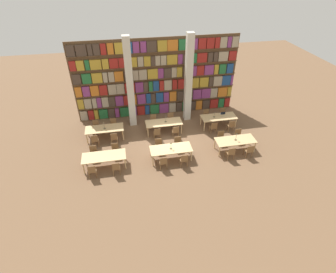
# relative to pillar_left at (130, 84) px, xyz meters

# --- Properties ---
(ground_plane) EXTENTS (40.00, 40.00, 0.00)m
(ground_plane) POSITION_rel_pillar_left_xyz_m (1.93, -2.78, -3.00)
(ground_plane) COLOR brown
(bookshelf_bank) EXTENTS (11.30, 0.35, 5.50)m
(bookshelf_bank) POSITION_rel_pillar_left_xyz_m (1.94, 1.15, -0.36)
(bookshelf_bank) COLOR brown
(bookshelf_bank) RESTS_ON ground_plane
(pillar_left) EXTENTS (0.45, 0.45, 6.00)m
(pillar_left) POSITION_rel_pillar_left_xyz_m (0.00, 0.00, 0.00)
(pillar_left) COLOR beige
(pillar_left) RESTS_ON ground_plane
(pillar_center) EXTENTS (0.45, 0.45, 6.00)m
(pillar_center) POSITION_rel_pillar_left_xyz_m (3.86, 0.00, 0.00)
(pillar_center) COLOR beige
(pillar_center) RESTS_ON ground_plane
(reading_table_0) EXTENTS (2.38, 0.98, 0.76)m
(reading_table_0) POSITION_rel_pillar_left_xyz_m (-1.90, -4.17, -2.31)
(reading_table_0) COLOR tan
(reading_table_0) RESTS_ON ground_plane
(chair_0) EXTENTS (0.42, 0.40, 0.89)m
(chair_0) POSITION_rel_pillar_left_xyz_m (-2.53, -4.95, -2.52)
(chair_0) COLOR brown
(chair_0) RESTS_ON ground_plane
(chair_1) EXTENTS (0.42, 0.40, 0.89)m
(chair_1) POSITION_rel_pillar_left_xyz_m (-2.53, -3.40, -2.52)
(chair_1) COLOR brown
(chair_1) RESTS_ON ground_plane
(chair_2) EXTENTS (0.42, 0.40, 0.89)m
(chair_2) POSITION_rel_pillar_left_xyz_m (-1.28, -4.95, -2.52)
(chair_2) COLOR brown
(chair_2) RESTS_ON ground_plane
(chair_3) EXTENTS (0.42, 0.40, 0.89)m
(chair_3) POSITION_rel_pillar_left_xyz_m (-1.28, -3.40, -2.52)
(chair_3) COLOR brown
(chair_3) RESTS_ON ground_plane
(reading_table_1) EXTENTS (2.38, 0.98, 0.76)m
(reading_table_1) POSITION_rel_pillar_left_xyz_m (1.86, -4.21, -2.31)
(reading_table_1) COLOR tan
(reading_table_1) RESTS_ON ground_plane
(chair_4) EXTENTS (0.42, 0.40, 0.89)m
(chair_4) POSITION_rel_pillar_left_xyz_m (1.28, -4.98, -2.52)
(chair_4) COLOR brown
(chair_4) RESTS_ON ground_plane
(chair_5) EXTENTS (0.42, 0.40, 0.89)m
(chair_5) POSITION_rel_pillar_left_xyz_m (1.28, -3.43, -2.52)
(chair_5) COLOR brown
(chair_5) RESTS_ON ground_plane
(chair_6) EXTENTS (0.42, 0.40, 0.89)m
(chair_6) POSITION_rel_pillar_left_xyz_m (2.44, -4.98, -2.52)
(chair_6) COLOR brown
(chair_6) RESTS_ON ground_plane
(chair_7) EXTENTS (0.42, 0.40, 0.89)m
(chair_7) POSITION_rel_pillar_left_xyz_m (2.44, -3.43, -2.52)
(chair_7) COLOR brown
(chair_7) RESTS_ON ground_plane
(desk_lamp_0) EXTENTS (0.14, 0.14, 0.45)m
(desk_lamp_0) POSITION_rel_pillar_left_xyz_m (1.85, -4.23, -1.94)
(desk_lamp_0) COLOR brown
(desk_lamp_0) RESTS_ON reading_table_1
(reading_table_2) EXTENTS (2.38, 0.98, 0.76)m
(reading_table_2) POSITION_rel_pillar_left_xyz_m (5.80, -4.12, -2.31)
(reading_table_2) COLOR tan
(reading_table_2) RESTS_ON ground_plane
(chair_8) EXTENTS (0.42, 0.40, 0.89)m
(chair_8) POSITION_rel_pillar_left_xyz_m (5.21, -4.90, -2.52)
(chair_8) COLOR brown
(chair_8) RESTS_ON ground_plane
(chair_9) EXTENTS (0.42, 0.40, 0.89)m
(chair_9) POSITION_rel_pillar_left_xyz_m (5.21, -3.35, -2.52)
(chair_9) COLOR brown
(chair_9) RESTS_ON ground_plane
(chair_10) EXTENTS (0.42, 0.40, 0.89)m
(chair_10) POSITION_rel_pillar_left_xyz_m (6.35, -4.90, -2.52)
(chair_10) COLOR brown
(chair_10) RESTS_ON ground_plane
(chair_11) EXTENTS (0.42, 0.40, 0.89)m
(chair_11) POSITION_rel_pillar_left_xyz_m (6.35, -3.35, -2.52)
(chair_11) COLOR brown
(chair_11) RESTS_ON ground_plane
(desk_lamp_1) EXTENTS (0.14, 0.14, 0.50)m
(desk_lamp_1) POSITION_rel_pillar_left_xyz_m (5.80, -4.12, -1.90)
(desk_lamp_1) COLOR brown
(desk_lamp_1) RESTS_ON reading_table_2
(reading_table_3) EXTENTS (2.38, 0.98, 0.76)m
(reading_table_3) POSITION_rel_pillar_left_xyz_m (-1.89, -1.39, -2.31)
(reading_table_3) COLOR tan
(reading_table_3) RESTS_ON ground_plane
(chair_12) EXTENTS (0.42, 0.40, 0.89)m
(chair_12) POSITION_rel_pillar_left_xyz_m (-2.48, -2.17, -2.52)
(chair_12) COLOR brown
(chair_12) RESTS_ON ground_plane
(chair_13) EXTENTS (0.42, 0.40, 0.89)m
(chair_13) POSITION_rel_pillar_left_xyz_m (-2.48, -0.62, -2.52)
(chair_13) COLOR brown
(chair_13) RESTS_ON ground_plane
(chair_14) EXTENTS (0.42, 0.40, 0.89)m
(chair_14) POSITION_rel_pillar_left_xyz_m (-1.33, -2.17, -2.52)
(chair_14) COLOR brown
(chair_14) RESTS_ON ground_plane
(chair_15) EXTENTS (0.42, 0.40, 0.89)m
(chair_15) POSITION_rel_pillar_left_xyz_m (-1.33, -0.62, -2.52)
(chair_15) COLOR brown
(chair_15) RESTS_ON ground_plane
(desk_lamp_2) EXTENTS (0.14, 0.14, 0.48)m
(desk_lamp_2) POSITION_rel_pillar_left_xyz_m (-1.87, -1.44, -1.92)
(desk_lamp_2) COLOR brown
(desk_lamp_2) RESTS_ON reading_table_3
(reading_table_4) EXTENTS (2.38, 0.98, 0.76)m
(reading_table_4) POSITION_rel_pillar_left_xyz_m (1.94, -1.38, -2.31)
(reading_table_4) COLOR tan
(reading_table_4) RESTS_ON ground_plane
(chair_16) EXTENTS (0.42, 0.40, 0.89)m
(chair_16) POSITION_rel_pillar_left_xyz_m (1.36, -2.16, -2.52)
(chair_16) COLOR brown
(chair_16) RESTS_ON ground_plane
(chair_17) EXTENTS (0.42, 0.40, 0.89)m
(chair_17) POSITION_rel_pillar_left_xyz_m (1.36, -0.61, -2.52)
(chair_17) COLOR brown
(chair_17) RESTS_ON ground_plane
(chair_18) EXTENTS (0.42, 0.40, 0.89)m
(chair_18) POSITION_rel_pillar_left_xyz_m (2.56, -2.16, -2.52)
(chair_18) COLOR brown
(chair_18) RESTS_ON ground_plane
(chair_19) EXTENTS (0.42, 0.40, 0.89)m
(chair_19) POSITION_rel_pillar_left_xyz_m (2.56, -0.61, -2.52)
(chair_19) COLOR brown
(chair_19) RESTS_ON ground_plane
(desk_lamp_3) EXTENTS (0.14, 0.14, 0.43)m
(desk_lamp_3) POSITION_rel_pillar_left_xyz_m (2.07, -1.35, -1.95)
(desk_lamp_3) COLOR brown
(desk_lamp_3) RESTS_ON reading_table_4
(reading_table_5) EXTENTS (2.38, 0.98, 0.76)m
(reading_table_5) POSITION_rel_pillar_left_xyz_m (5.73, -1.39, -2.31)
(reading_table_5) COLOR tan
(reading_table_5) RESTS_ON ground_plane
(chair_20) EXTENTS (0.42, 0.40, 0.89)m
(chair_20) POSITION_rel_pillar_left_xyz_m (5.11, -2.16, -2.52)
(chair_20) COLOR brown
(chair_20) RESTS_ON ground_plane
(chair_21) EXTENTS (0.42, 0.40, 0.89)m
(chair_21) POSITION_rel_pillar_left_xyz_m (5.11, -0.62, -2.52)
(chair_21) COLOR brown
(chair_21) RESTS_ON ground_plane
(chair_22) EXTENTS (0.42, 0.40, 0.89)m
(chair_22) POSITION_rel_pillar_left_xyz_m (6.34, -2.16, -2.52)
(chair_22) COLOR brown
(chair_22) RESTS_ON ground_plane
(chair_23) EXTENTS (0.42, 0.40, 0.89)m
(chair_23) POSITION_rel_pillar_left_xyz_m (6.34, -0.62, -2.52)
(chair_23) COLOR brown
(chair_23) RESTS_ON ground_plane
(desk_lamp_4) EXTENTS (0.14, 0.14, 0.39)m
(desk_lamp_4) POSITION_rel_pillar_left_xyz_m (5.41, -1.37, -1.98)
(desk_lamp_4) COLOR brown
(desk_lamp_4) RESTS_ON reading_table_5
(laptop) EXTENTS (0.32, 0.22, 0.21)m
(laptop) POSITION_rel_pillar_left_xyz_m (6.09, -1.10, -2.20)
(laptop) COLOR silver
(laptop) RESTS_ON reading_table_5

